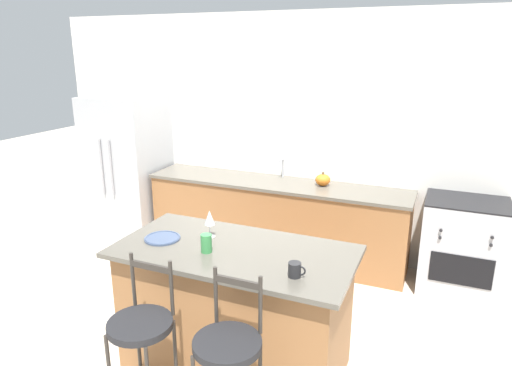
{
  "coord_description": "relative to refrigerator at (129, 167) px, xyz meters",
  "views": [
    {
      "loc": [
        1.7,
        -4.2,
        2.31
      ],
      "look_at": [
        0.16,
        -0.59,
        1.15
      ],
      "focal_mm": 32.0,
      "sensor_mm": 36.0,
      "label": 1
    }
  ],
  "objects": [
    {
      "name": "tumbler_cup",
      "position": [
        2.18,
        -1.93,
        0.14
      ],
      "size": [
        0.08,
        0.08,
        0.13
      ],
      "color": "#3D934C",
      "rests_on": "kitchen_island"
    },
    {
      "name": "ground_plane",
      "position": [
        1.94,
        -0.27,
        -0.88
      ],
      "size": [
        18.0,
        18.0,
        0.0
      ],
      "primitive_type": "plane",
      "color": "beige"
    },
    {
      "name": "dinner_plate",
      "position": [
        1.77,
        -1.86,
        0.08
      ],
      "size": [
        0.27,
        0.27,
        0.02
      ],
      "color": "#425170",
      "rests_on": "kitchen_island"
    },
    {
      "name": "bar_stool_near",
      "position": [
        2.06,
        -2.53,
        -0.28
      ],
      "size": [
        0.4,
        0.4,
        1.1
      ],
      "color": "#332D28",
      "rests_on": "ground_plane"
    },
    {
      "name": "back_counter",
      "position": [
        1.94,
        0.09,
        -0.43
      ],
      "size": [
        2.95,
        0.65,
        0.89
      ],
      "color": "#936038",
      "rests_on": "ground_plane"
    },
    {
      "name": "refrigerator",
      "position": [
        0.0,
        0.0,
        0.0
      ],
      "size": [
        0.87,
        0.78,
        1.76
      ],
      "color": "#ADAFB5",
      "rests_on": "ground_plane"
    },
    {
      "name": "sink_faucet",
      "position": [
        1.94,
        0.29,
        0.15
      ],
      "size": [
        0.02,
        0.13,
        0.22
      ],
      "color": "#ADAFB5",
      "rests_on": "back_counter"
    },
    {
      "name": "pumpkin_decoration",
      "position": [
        2.46,
        0.15,
        0.07
      ],
      "size": [
        0.16,
        0.16,
        0.15
      ],
      "color": "orange",
      "rests_on": "back_counter"
    },
    {
      "name": "coffee_mug",
      "position": [
        2.86,
        -2.03,
        0.12
      ],
      "size": [
        0.11,
        0.08,
        0.09
      ],
      "color": "#232326",
      "rests_on": "kitchen_island"
    },
    {
      "name": "wall_back",
      "position": [
        1.94,
        0.4,
        0.47
      ],
      "size": [
        6.0,
        0.07,
        2.7
      ],
      "color": "silver",
      "rests_on": "ground_plane"
    },
    {
      "name": "wine_glass",
      "position": [
        2.08,
        -1.68,
        0.22
      ],
      "size": [
        0.08,
        0.08,
        0.21
      ],
      "color": "white",
      "rests_on": "kitchen_island"
    },
    {
      "name": "bar_stool_far",
      "position": [
        2.63,
        -2.49,
        -0.28
      ],
      "size": [
        0.4,
        0.4,
        1.1
      ],
      "color": "#332D28",
      "rests_on": "ground_plane"
    },
    {
      "name": "oven_range",
      "position": [
        3.89,
        0.08,
        -0.41
      ],
      "size": [
        0.75,
        0.63,
        0.93
      ],
      "color": "#B7B7BC",
      "rests_on": "ground_plane"
    },
    {
      "name": "kitchen_island",
      "position": [
        2.34,
        -1.81,
        -0.4
      ],
      "size": [
        1.7,
        0.87,
        0.95
      ],
      "color": "#936038",
      "rests_on": "ground_plane"
    }
  ]
}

